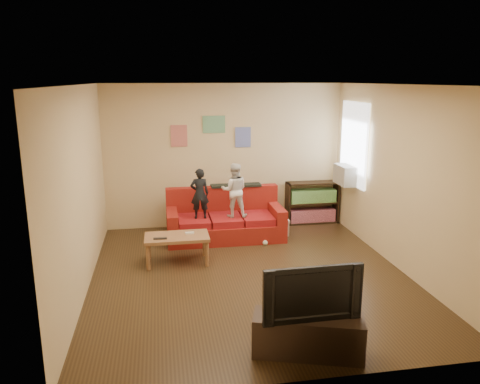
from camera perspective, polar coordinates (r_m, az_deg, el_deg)
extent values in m
cube|color=#412E19|center=(6.91, 1.16, -10.09)|extent=(4.50, 5.00, 0.01)
cube|color=white|center=(6.33, 1.28, 12.99)|extent=(4.50, 5.00, 0.01)
cube|color=beige|center=(8.91, -1.89, 4.42)|extent=(4.50, 0.01, 2.70)
cube|color=beige|center=(4.15, 7.91, -6.59)|extent=(4.50, 0.01, 2.70)
cube|color=beige|center=(6.45, -18.85, 0.13)|extent=(0.01, 5.00, 2.70)
cube|color=beige|center=(7.26, 18.98, 1.56)|extent=(0.01, 5.00, 2.70)
cube|color=maroon|center=(8.36, -1.81, -4.66)|extent=(2.04, 0.92, 0.31)
cube|color=maroon|center=(8.58, -2.18, -1.14)|extent=(2.04, 0.18, 0.56)
cube|color=maroon|center=(8.20, -8.28, -3.10)|extent=(0.18, 0.92, 0.26)
cube|color=maroon|center=(8.45, 4.44, -2.50)|extent=(0.18, 0.92, 0.26)
cube|color=maroon|center=(8.17, -5.64, -3.58)|extent=(0.53, 0.69, 0.12)
cube|color=maroon|center=(8.22, -1.75, -3.40)|extent=(0.53, 0.69, 0.12)
cube|color=maroon|center=(8.32, 2.06, -3.20)|extent=(0.53, 0.69, 0.12)
cube|color=black|center=(8.55, -0.50, 0.82)|extent=(0.92, 0.22, 0.04)
imported|color=black|center=(8.01, -4.94, -0.20)|extent=(0.32, 0.21, 0.87)
imported|color=white|center=(8.08, -0.70, 0.22)|extent=(0.50, 0.42, 0.94)
cube|color=#9D6A42|center=(7.26, -7.71, -5.47)|extent=(0.98, 0.54, 0.05)
cylinder|color=#9D6A42|center=(7.13, -11.14, -7.85)|extent=(0.06, 0.06, 0.39)
cylinder|color=#9D6A42|center=(7.16, -4.04, -7.54)|extent=(0.06, 0.06, 0.39)
cylinder|color=#9D6A42|center=(7.54, -11.08, -6.64)|extent=(0.06, 0.06, 0.39)
cylinder|color=#9D6A42|center=(7.57, -4.38, -6.35)|extent=(0.06, 0.06, 0.39)
cube|color=black|center=(7.13, -9.69, -5.60)|extent=(0.21, 0.07, 0.02)
cube|color=white|center=(7.30, -6.16, -4.98)|extent=(0.14, 0.05, 0.03)
cube|color=black|center=(9.16, 5.81, -1.40)|extent=(0.03, 0.31, 0.82)
cube|color=black|center=(9.47, 11.62, -1.11)|extent=(0.03, 0.31, 0.82)
cube|color=black|center=(9.41, 8.68, -3.58)|extent=(1.03, 0.31, 0.03)
cube|color=black|center=(9.21, 8.86, 1.12)|extent=(1.03, 0.31, 0.03)
cube|color=black|center=(9.30, 8.77, -1.26)|extent=(0.96, 0.31, 0.03)
cube|color=#8C3F4F|center=(9.37, 8.71, -2.77)|extent=(0.90, 0.26, 0.25)
cube|color=#508C3F|center=(9.27, 8.80, -0.45)|extent=(0.90, 0.26, 0.25)
cube|color=white|center=(8.65, 13.71, 5.71)|extent=(0.04, 1.08, 1.48)
cube|color=#B7B2A3|center=(8.70, 12.78, 2.05)|extent=(0.28, 0.55, 0.35)
cube|color=#D87266|center=(8.76, -7.44, 6.80)|extent=(0.30, 0.01, 0.40)
cube|color=#72B27F|center=(8.79, -3.20, 8.23)|extent=(0.42, 0.01, 0.32)
cube|color=#727FCC|center=(8.90, 0.36, 6.69)|extent=(0.30, 0.01, 0.38)
cube|color=silver|center=(8.59, 4.44, -4.40)|extent=(0.41, 0.31, 0.25)
cube|color=silver|center=(8.54, 4.46, -3.45)|extent=(0.43, 0.33, 0.05)
cube|color=black|center=(8.44, 4.71, -4.66)|extent=(0.18, 0.00, 0.06)
cube|color=#3B2C23|center=(5.07, 8.28, -16.90)|extent=(1.19, 0.69, 0.42)
imported|color=black|center=(4.84, 8.49, -11.75)|extent=(1.02, 0.16, 0.59)
sphere|color=beige|center=(8.05, 3.10, -6.20)|extent=(0.10, 0.10, 0.09)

